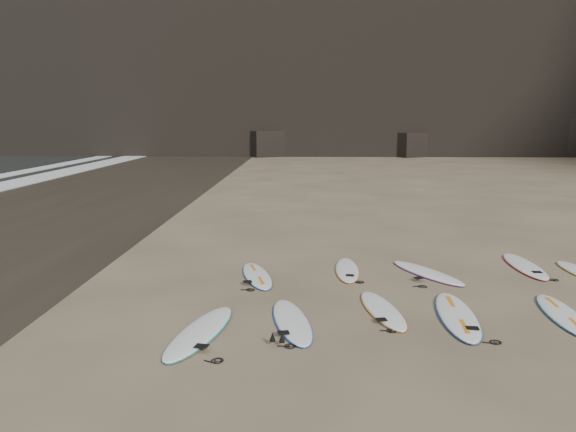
# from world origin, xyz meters

# --- Properties ---
(ground) EXTENTS (240.00, 240.00, 0.00)m
(ground) POSITION_xyz_m (0.00, 0.00, 0.00)
(ground) COLOR #897559
(ground) RESTS_ON ground
(wet_sand) EXTENTS (12.00, 200.00, 0.01)m
(wet_sand) POSITION_xyz_m (-13.00, 10.00, 0.00)
(wet_sand) COLOR #383026
(wet_sand) RESTS_ON ground
(surfboard_0) EXTENTS (1.18, 2.71, 0.10)m
(surfboard_0) POSITION_xyz_m (-3.83, -1.15, 0.05)
(surfboard_0) COLOR white
(surfboard_0) RESTS_ON ground
(surfboard_1) EXTENTS (1.03, 2.50, 0.09)m
(surfboard_1) POSITION_xyz_m (-2.26, -0.58, 0.04)
(surfboard_1) COLOR white
(surfboard_1) RESTS_ON ground
(surfboard_2) EXTENTS (0.93, 2.37, 0.08)m
(surfboard_2) POSITION_xyz_m (-0.52, 0.09, 0.04)
(surfboard_2) COLOR white
(surfboard_2) RESTS_ON ground
(surfboard_3) EXTENTS (0.86, 2.77, 0.10)m
(surfboard_3) POSITION_xyz_m (0.83, -0.21, 0.05)
(surfboard_3) COLOR white
(surfboard_3) RESTS_ON ground
(surfboard_4) EXTENTS (0.78, 2.48, 0.09)m
(surfboard_4) POSITION_xyz_m (2.85, -0.10, 0.04)
(surfboard_4) COLOR white
(surfboard_4) RESTS_ON ground
(surfboard_5) EXTENTS (1.12, 2.41, 0.08)m
(surfboard_5) POSITION_xyz_m (-3.14, 2.41, 0.04)
(surfboard_5) COLOR white
(surfboard_5) RESTS_ON ground
(surfboard_6) EXTENTS (0.61, 2.28, 0.08)m
(surfboard_6) POSITION_xyz_m (-0.98, 2.98, 0.04)
(surfboard_6) COLOR white
(surfboard_6) RESTS_ON ground
(surfboard_7) EXTENTS (1.68, 2.45, 0.09)m
(surfboard_7) POSITION_xyz_m (0.91, 2.76, 0.04)
(surfboard_7) COLOR white
(surfboard_7) RESTS_ON ground
(surfboard_8) EXTENTS (0.66, 2.59, 0.09)m
(surfboard_8) POSITION_xyz_m (3.49, 3.45, 0.05)
(surfboard_8) COLOR white
(surfboard_8) RESTS_ON ground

